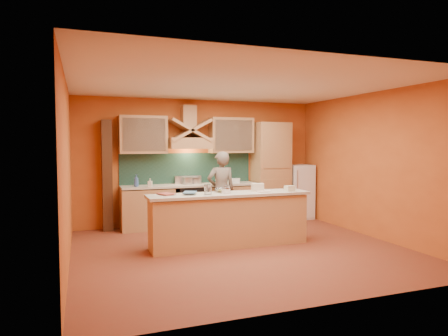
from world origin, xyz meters
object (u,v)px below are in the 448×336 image
object	(u,v)px
mixing_bowl	(223,190)
stove	(191,206)
kitchen_scale	(226,191)
person	(221,191)
fridge	(298,192)

from	to	relation	value
mixing_bowl	stove	bearing A→B (deg)	94.35
kitchen_scale	mixing_bowl	bearing A→B (deg)	66.76
person	mixing_bowl	size ratio (longest dim) A/B	5.97
kitchen_scale	mixing_bowl	distance (m)	0.24
fridge	mixing_bowl	world-z (taller)	fridge
fridge	kitchen_scale	size ratio (longest dim) A/B	12.13
stove	kitchen_scale	size ratio (longest dim) A/B	8.40
person	kitchen_scale	xyz separation A→B (m)	(-0.40, -1.38, 0.17)
fridge	person	size ratio (longest dim) A/B	0.79
mixing_bowl	kitchen_scale	bearing A→B (deg)	-96.05
stove	mixing_bowl	size ratio (longest dim) A/B	3.26
stove	fridge	size ratio (longest dim) A/B	0.69
kitchen_scale	fridge	bearing A→B (deg)	20.04
stove	person	distance (m)	0.86
fridge	stove	bearing A→B (deg)	180.00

